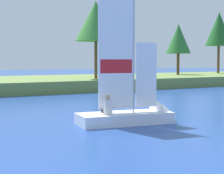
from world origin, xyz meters
The scene contains 5 objects.
shore_bank centered at (0.00, 27.16, 0.48)m, with size 80.00×13.05×0.95m, color olive.
shoreline_tree_midleft centered at (4.63, 23.51, 5.94)m, with size 3.59×3.59×6.73m.
shoreline_tree_centre centered at (17.71, 27.78, 5.03)m, with size 2.85×2.85×5.77m.
shoreline_tree_midright centered at (24.76, 28.28, 6.50)m, with size 3.36×3.36×7.65m.
sailboat centered at (-2.33, 6.97, 0.41)m, with size 4.38×2.03×5.96m.
Camera 1 is at (-10.97, -5.25, 2.47)m, focal length 59.96 mm.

